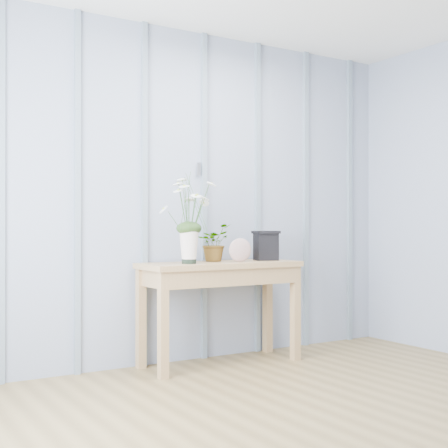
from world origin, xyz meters
TOP-DOWN VIEW (x-y plane):
  - room_shell at (0.00, 0.92)m, footprint 4.00×4.50m
  - sideboard at (0.25, 1.99)m, footprint 1.20×0.45m
  - daisy_vase at (-0.04, 1.93)m, footprint 0.45×0.35m
  - spider_plant at (0.25, 2.09)m, footprint 0.32×0.31m
  - felt_disc_vessel at (0.38, 1.93)m, footprint 0.18×0.09m
  - carved_box at (0.66, 2.00)m, footprint 0.21×0.18m

SIDE VIEW (x-z plane):
  - sideboard at x=0.25m, z-range 0.26..1.01m
  - felt_disc_vessel at x=0.38m, z-range 0.75..0.93m
  - carved_box at x=0.66m, z-range 0.75..0.98m
  - spider_plant at x=0.25m, z-range 0.75..1.03m
  - daisy_vase at x=-0.04m, z-range 0.83..1.47m
  - room_shell at x=0.00m, z-range 0.74..3.24m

